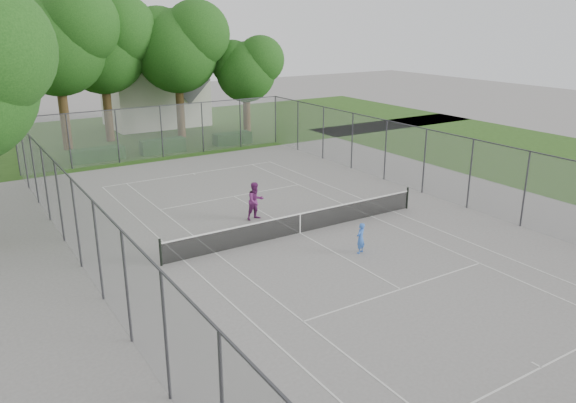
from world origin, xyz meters
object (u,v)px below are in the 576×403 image
tennis_net (300,222)px  house (154,79)px  girl_player (361,238)px  woman_player (256,201)px

tennis_net → house: size_ratio=1.29×
house → girl_player: bearing=-95.5°
house → woman_player: house is taller
tennis_net → girl_player: girl_player is taller
girl_player → tennis_net: bearing=-96.8°
tennis_net → house: (3.94, 29.12, 3.50)m
tennis_net → woman_player: 2.79m
tennis_net → woman_player: size_ratio=7.13×
house → girl_player: (-3.08, -32.24, -3.37)m
girl_player → woman_player: bearing=-96.6°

